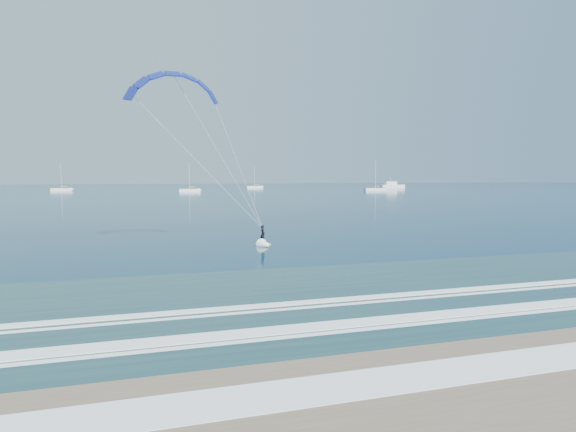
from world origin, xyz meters
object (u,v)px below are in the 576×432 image
(motor_yacht, at_px, (392,186))
(sailboat_5, at_px, (375,189))
(kitesurfer_rig, at_px, (218,151))
(sailboat_2, at_px, (62,189))
(sailboat_3, at_px, (189,190))
(sailboat_4, at_px, (254,187))

(motor_yacht, relative_size, sailboat_5, 0.97)
(kitesurfer_rig, bearing_deg, sailboat_5, 58.43)
(sailboat_2, relative_size, sailboat_3, 0.98)
(sailboat_3, distance_m, sailboat_5, 81.08)
(motor_yacht, bearing_deg, sailboat_2, -179.99)
(kitesurfer_rig, relative_size, motor_yacht, 1.18)
(motor_yacht, distance_m, sailboat_2, 163.01)
(sailboat_2, relative_size, sailboat_5, 0.85)
(sailboat_3, bearing_deg, kitesurfer_rig, -96.24)
(motor_yacht, height_order, sailboat_4, sailboat_4)
(kitesurfer_rig, relative_size, sailboat_2, 1.34)
(sailboat_2, xyz_separation_m, sailboat_3, (51.83, -30.33, 0.00))
(motor_yacht, xyz_separation_m, sailboat_5, (-30.67, -39.96, -0.76))
(kitesurfer_rig, distance_m, motor_yacht, 239.76)
(sailboat_5, bearing_deg, motor_yacht, 52.49)
(kitesurfer_rig, relative_size, sailboat_5, 1.14)
(sailboat_4, bearing_deg, sailboat_3, -126.27)
(motor_yacht, height_order, sailboat_2, sailboat_2)
(kitesurfer_rig, xyz_separation_m, sailboat_5, (99.20, 161.46, -7.65))
(sailboat_2, height_order, sailboat_3, sailboat_3)
(kitesurfer_rig, xyz_separation_m, sailboat_3, (18.69, 171.06, -7.66))
(sailboat_2, distance_m, sailboat_5, 138.23)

